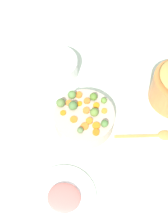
% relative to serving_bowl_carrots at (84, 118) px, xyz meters
% --- Properties ---
extents(tabletop, '(2.40, 2.40, 0.02)m').
position_rel_serving_bowl_carrots_xyz_m(tabletop, '(-0.00, -0.01, -0.05)').
color(tabletop, silver).
rests_on(tabletop, ground).
extents(serving_bowl_carrots, '(0.28, 0.28, 0.08)m').
position_rel_serving_bowl_carrots_xyz_m(serving_bowl_carrots, '(0.00, 0.00, 0.00)').
color(serving_bowl_carrots, '#BCA796').
rests_on(serving_bowl_carrots, tabletop).
extents(carrot_slice_0, '(0.04, 0.04, 0.01)m').
position_rel_serving_bowl_carrots_xyz_m(carrot_slice_0, '(0.07, 0.06, 0.05)').
color(carrot_slice_0, orange).
rests_on(carrot_slice_0, serving_bowl_carrots).
extents(carrot_slice_1, '(0.03, 0.03, 0.01)m').
position_rel_serving_bowl_carrots_xyz_m(carrot_slice_1, '(0.06, -0.03, 0.05)').
color(carrot_slice_1, orange).
rests_on(carrot_slice_1, serving_bowl_carrots).
extents(carrot_slice_2, '(0.03, 0.03, 0.01)m').
position_rel_serving_bowl_carrots_xyz_m(carrot_slice_2, '(-0.11, -0.03, 0.05)').
color(carrot_slice_2, orange).
rests_on(carrot_slice_2, serving_bowl_carrots).
extents(carrot_slice_3, '(0.04, 0.04, 0.01)m').
position_rel_serving_bowl_carrots_xyz_m(carrot_slice_3, '(0.10, 0.00, 0.05)').
color(carrot_slice_3, orange).
rests_on(carrot_slice_3, serving_bowl_carrots).
extents(carrot_slice_4, '(0.03, 0.03, 0.01)m').
position_rel_serving_bowl_carrots_xyz_m(carrot_slice_4, '(0.03, -0.06, 0.05)').
color(carrot_slice_4, orange).
rests_on(carrot_slice_4, serving_bowl_carrots).
extents(carrot_slice_5, '(0.04, 0.04, 0.01)m').
position_rel_serving_bowl_carrots_xyz_m(carrot_slice_5, '(0.01, -0.01, 0.05)').
color(carrot_slice_5, orange).
rests_on(carrot_slice_5, serving_bowl_carrots).
extents(carrot_slice_6, '(0.03, 0.03, 0.01)m').
position_rel_serving_bowl_carrots_xyz_m(carrot_slice_6, '(0.05, 0.01, 0.05)').
color(carrot_slice_6, orange).
rests_on(carrot_slice_6, serving_bowl_carrots).
extents(carrot_slice_7, '(0.05, 0.05, 0.01)m').
position_rel_serving_bowl_carrots_xyz_m(carrot_slice_7, '(-0.08, -0.04, 0.05)').
color(carrot_slice_7, orange).
rests_on(carrot_slice_7, serving_bowl_carrots).
extents(carrot_slice_8, '(0.04, 0.04, 0.01)m').
position_rel_serving_bowl_carrots_xyz_m(carrot_slice_8, '(-0.02, 0.05, 0.05)').
color(carrot_slice_8, orange).
rests_on(carrot_slice_8, serving_bowl_carrots).
extents(carrot_slice_9, '(0.03, 0.03, 0.01)m').
position_rel_serving_bowl_carrots_xyz_m(carrot_slice_9, '(0.02, 0.09, 0.05)').
color(carrot_slice_9, orange).
rests_on(carrot_slice_9, serving_bowl_carrots).
extents(carrot_slice_10, '(0.04, 0.04, 0.01)m').
position_rel_serving_bowl_carrots_xyz_m(carrot_slice_10, '(-0.05, -0.01, 0.05)').
color(carrot_slice_10, orange).
rests_on(carrot_slice_10, serving_bowl_carrots).
extents(carrot_slice_11, '(0.04, 0.04, 0.01)m').
position_rel_serving_bowl_carrots_xyz_m(carrot_slice_11, '(-0.01, -0.09, 0.05)').
color(carrot_slice_11, orange).
rests_on(carrot_slice_11, serving_bowl_carrots).
extents(carrot_slice_12, '(0.05, 0.05, 0.01)m').
position_rel_serving_bowl_carrots_xyz_m(carrot_slice_12, '(-0.07, 0.01, 0.05)').
color(carrot_slice_12, orange).
rests_on(carrot_slice_12, serving_bowl_carrots).
extents(brussels_sprout_0, '(0.04, 0.04, 0.04)m').
position_rel_serving_bowl_carrots_xyz_m(brussels_sprout_0, '(0.10, 0.03, 0.06)').
color(brussels_sprout_0, '#557B3D').
rests_on(brussels_sprout_0, serving_bowl_carrots).
extents(brussels_sprout_1, '(0.03, 0.03, 0.03)m').
position_rel_serving_bowl_carrots_xyz_m(brussels_sprout_1, '(-0.08, -0.07, 0.06)').
color(brussels_sprout_1, '#497236').
rests_on(brussels_sprout_1, serving_bowl_carrots).
extents(brussels_sprout_2, '(0.03, 0.03, 0.03)m').
position_rel_serving_bowl_carrots_xyz_m(brussels_sprout_2, '(-0.09, 0.04, 0.06)').
color(brussels_sprout_2, '#5B7342').
rests_on(brussels_sprout_2, serving_bowl_carrots).
extents(brussels_sprout_3, '(0.04, 0.04, 0.04)m').
position_rel_serving_bowl_carrots_xyz_m(brussels_sprout_3, '(0.04, 0.04, 0.06)').
color(brussels_sprout_3, '#496F3A').
rests_on(brussels_sprout_3, serving_bowl_carrots).
extents(brussels_sprout_4, '(0.03, 0.03, 0.03)m').
position_rel_serving_bowl_carrots_xyz_m(brussels_sprout_4, '(0.04, -0.10, 0.06)').
color(brussels_sprout_4, '#5B8535').
rests_on(brussels_sprout_4, serving_bowl_carrots).
extents(brussels_sprout_5, '(0.04, 0.04, 0.04)m').
position_rel_serving_bowl_carrots_xyz_m(brussels_sprout_5, '(0.07, -0.06, 0.06)').
color(brussels_sprout_5, '#507429').
rests_on(brussels_sprout_5, serving_bowl_carrots).
extents(brussels_sprout_6, '(0.04, 0.04, 0.04)m').
position_rel_serving_bowl_carrots_xyz_m(brussels_sprout_6, '(0.07, 0.09, 0.06)').
color(brussels_sprout_6, '#58733A').
rests_on(brussels_sprout_6, serving_bowl_carrots).
extents(brussels_sprout_7, '(0.04, 0.04, 0.04)m').
position_rel_serving_bowl_carrots_xyz_m(brussels_sprout_7, '(-0.02, -0.04, 0.06)').
color(brussels_sprout_7, olive).
rests_on(brussels_sprout_7, serving_bowl_carrots).
extents(wooden_spoon, '(0.09, 0.27, 0.01)m').
position_rel_serving_bowl_carrots_xyz_m(wooden_spoon, '(-0.15, -0.31, -0.04)').
color(wooden_spoon, '#B98D48').
rests_on(wooden_spoon, tabletop).
extents(casserole_dish, '(0.25, 0.25, 0.10)m').
position_rel_serving_bowl_carrots_xyz_m(casserole_dish, '(0.33, 0.08, 0.01)').
color(casserole_dish, white).
rests_on(casserole_dish, tabletop).
extents(ham_plate, '(0.28, 0.28, 0.01)m').
position_rel_serving_bowl_carrots_xyz_m(ham_plate, '(-0.33, 0.17, -0.04)').
color(ham_plate, white).
rests_on(ham_plate, tabletop).
extents(ham_slice_main, '(0.17, 0.18, 0.02)m').
position_rel_serving_bowl_carrots_xyz_m(ham_slice_main, '(-0.33, 0.17, -0.02)').
color(ham_slice_main, '#CF736D').
rests_on(ham_slice_main, ham_plate).
extents(dish_towel, '(0.24, 0.23, 0.01)m').
position_rel_serving_bowl_carrots_xyz_m(dish_towel, '(0.24, -0.27, -0.04)').
color(dish_towel, '#A4B4C4').
rests_on(dish_towel, tabletop).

